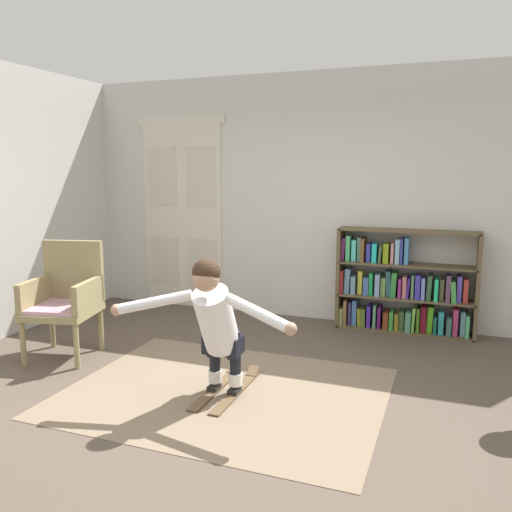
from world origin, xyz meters
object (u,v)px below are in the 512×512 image
skis_pair (227,388)px  bookshelf (400,289)px  person_skier (215,318)px  wicker_chair (65,296)px

skis_pair → bookshelf: bearing=62.1°
skis_pair → person_skier: person_skier is taller
skis_pair → person_skier: (0.00, -0.21, 0.65)m
person_skier → skis_pair: bearing=90.3°
skis_pair → person_skier: 0.68m
person_skier → wicker_chair: bearing=166.3°
bookshelf → wicker_chair: (-2.93, -1.93, 0.10)m
bookshelf → skis_pair: 2.48m
wicker_chair → skis_pair: (1.79, -0.23, -0.56)m
wicker_chair → bookshelf: bearing=33.3°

